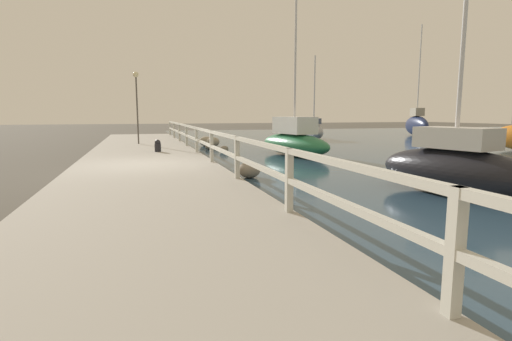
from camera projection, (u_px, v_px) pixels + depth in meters
name	position (u px, v px, depth m)	size (l,w,h in m)	color
ground_plane	(146.00, 174.00, 11.62)	(120.00, 120.00, 0.00)	#4C473D
dock_walkway	(146.00, 169.00, 11.60)	(4.06, 36.00, 0.28)	#9E998E
railing	(212.00, 140.00, 12.02)	(0.10, 32.50, 0.95)	beige
boulder_mid_strip	(213.00, 143.00, 21.82)	(0.43, 0.39, 0.32)	gray
boulder_downstream	(213.00, 142.00, 21.06)	(0.68, 0.61, 0.51)	gray
boulder_upstream	(206.00, 141.00, 21.53)	(0.69, 0.62, 0.52)	gray
boulder_near_dock	(224.00, 149.00, 17.92)	(0.41, 0.37, 0.31)	slate
boulder_far_strip	(209.00, 147.00, 19.21)	(0.37, 0.34, 0.28)	#666056
boulder_water_edge	(250.00, 170.00, 10.81)	(0.61, 0.55, 0.46)	gray
mooring_bollard	(158.00, 146.00, 15.34)	(0.24, 0.24, 0.47)	black
dock_lamp	(136.00, 91.00, 19.05)	(0.27, 0.27, 3.44)	#514C47
sailboat_navy	(416.00, 124.00, 31.66)	(2.63, 4.91, 8.52)	#192347
sailboat_gray	(314.00, 131.00, 26.84)	(2.69, 5.09, 5.52)	gray
sailboat_green	(294.00, 140.00, 16.60)	(2.23, 4.72, 7.15)	#236B42
sailboat_black	(454.00, 167.00, 8.47)	(2.00, 3.79, 4.50)	black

